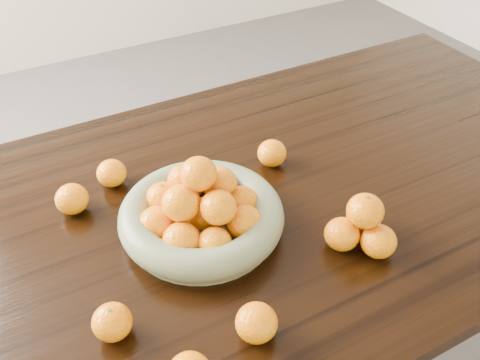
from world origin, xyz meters
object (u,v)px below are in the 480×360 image
fruit_bowl (201,213)px  dining_table (253,224)px  orange_pyramid (362,226)px  loose_orange_0 (112,322)px

fruit_bowl → dining_table: bearing=15.6°
dining_table → fruit_bowl: fruit_bowl is taller
fruit_bowl → orange_pyramid: bearing=-35.4°
fruit_bowl → loose_orange_0: fruit_bowl is taller
dining_table → orange_pyramid: bearing=-63.0°
dining_table → loose_orange_0: (-0.40, -0.21, 0.12)m
fruit_bowl → orange_pyramid: fruit_bowl is taller
dining_table → loose_orange_0: size_ratio=28.10×
dining_table → fruit_bowl: size_ratio=5.73×
orange_pyramid → loose_orange_0: orange_pyramid is taller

